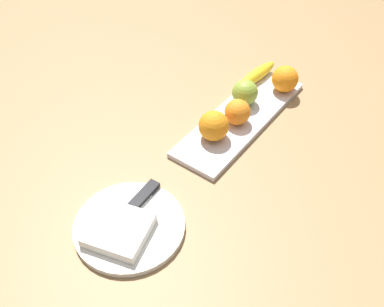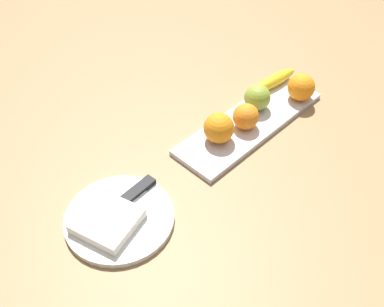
% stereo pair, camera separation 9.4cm
% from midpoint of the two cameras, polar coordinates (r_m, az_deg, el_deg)
% --- Properties ---
extents(ground_plane, '(2.40, 2.40, 0.00)m').
position_cam_midpoint_polar(ground_plane, '(1.12, 3.44, 5.10)').
color(ground_plane, '#96754D').
extents(fruit_tray, '(0.44, 0.13, 0.01)m').
position_cam_midpoint_polar(fruit_tray, '(1.09, 4.06, 4.66)').
color(fruit_tray, silver).
rests_on(fruit_tray, ground_plane).
extents(apple, '(0.07, 0.07, 0.07)m').
position_cam_midpoint_polar(apple, '(1.11, 4.61, 7.99)').
color(apple, '#88A636').
rests_on(apple, fruit_tray).
extents(banana, '(0.16, 0.05, 0.03)m').
position_cam_midpoint_polar(banana, '(1.21, 6.38, 10.28)').
color(banana, yellow).
rests_on(banana, fruit_tray).
extents(orange_near_apple, '(0.07, 0.07, 0.07)m').
position_cam_midpoint_polar(orange_near_apple, '(1.00, 0.22, 3.58)').
color(orange_near_apple, orange).
rests_on(orange_near_apple, fruit_tray).
extents(orange_near_banana, '(0.06, 0.06, 0.06)m').
position_cam_midpoint_polar(orange_near_banana, '(1.05, 3.51, 5.42)').
color(orange_near_banana, orange).
rests_on(orange_near_banana, fruit_tray).
extents(orange_center, '(0.07, 0.07, 0.07)m').
position_cam_midpoint_polar(orange_center, '(1.17, 10.01, 9.65)').
color(orange_center, orange).
rests_on(orange_center, fruit_tray).
extents(dinner_plate, '(0.22, 0.22, 0.01)m').
position_cam_midpoint_polar(dinner_plate, '(0.88, -11.41, -9.59)').
color(dinner_plate, white).
rests_on(dinner_plate, ground_plane).
extents(folded_napkin, '(0.14, 0.14, 0.02)m').
position_cam_midpoint_polar(folded_napkin, '(0.86, -12.89, -10.05)').
color(folded_napkin, white).
rests_on(folded_napkin, dinner_plate).
extents(knife, '(0.18, 0.03, 0.01)m').
position_cam_midpoint_polar(knife, '(0.90, -10.05, -6.54)').
color(knife, silver).
rests_on(knife, dinner_plate).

